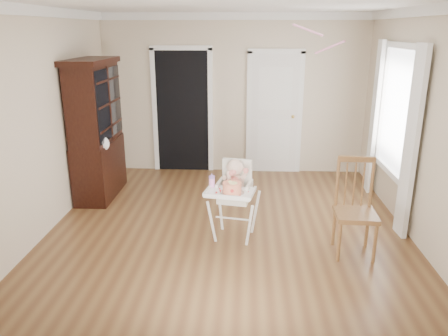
# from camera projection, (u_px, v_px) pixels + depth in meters

# --- Properties ---
(floor) EXTENTS (5.00, 5.00, 0.00)m
(floor) POSITION_uv_depth(u_px,v_px,m) (227.00, 230.00, 5.54)
(floor) COLOR #55351D
(floor) RESTS_ON ground
(ceiling) EXTENTS (5.00, 5.00, 0.00)m
(ceiling) POSITION_uv_depth(u_px,v_px,m) (228.00, 4.00, 4.72)
(ceiling) COLOR white
(ceiling) RESTS_ON wall_back
(wall_back) EXTENTS (4.50, 0.00, 4.50)m
(wall_back) POSITION_uv_depth(u_px,v_px,m) (234.00, 95.00, 7.51)
(wall_back) COLOR beige
(wall_back) RESTS_ON floor
(wall_left) EXTENTS (0.00, 5.00, 5.00)m
(wall_left) POSITION_uv_depth(u_px,v_px,m) (41.00, 124.00, 5.24)
(wall_left) COLOR beige
(wall_left) RESTS_ON floor
(wall_right) EXTENTS (0.00, 5.00, 5.00)m
(wall_right) POSITION_uv_depth(u_px,v_px,m) (423.00, 128.00, 5.02)
(wall_right) COLOR beige
(wall_right) RESTS_ON floor
(crown_molding) EXTENTS (4.50, 5.00, 0.12)m
(crown_molding) POSITION_uv_depth(u_px,v_px,m) (228.00, 10.00, 4.74)
(crown_molding) COLOR white
(crown_molding) RESTS_ON ceiling
(doorway) EXTENTS (1.06, 0.05, 2.22)m
(doorway) POSITION_uv_depth(u_px,v_px,m) (182.00, 109.00, 7.61)
(doorway) COLOR black
(doorway) RESTS_ON wall_back
(closet_door) EXTENTS (0.96, 0.09, 2.13)m
(closet_door) POSITION_uv_depth(u_px,v_px,m) (274.00, 115.00, 7.55)
(closet_door) COLOR white
(closet_door) RESTS_ON wall_back
(window_right) EXTENTS (0.13, 1.84, 2.30)m
(window_right) POSITION_uv_depth(u_px,v_px,m) (394.00, 120.00, 5.80)
(window_right) COLOR white
(window_right) RESTS_ON wall_right
(high_chair) EXTENTS (0.66, 0.78, 0.97)m
(high_chair) POSITION_uv_depth(u_px,v_px,m) (234.00, 191.00, 5.19)
(high_chair) COLOR white
(high_chair) RESTS_ON floor
(baby) EXTENTS (0.29, 0.24, 0.45)m
(baby) POSITION_uv_depth(u_px,v_px,m) (235.00, 179.00, 5.16)
(baby) COLOR beige
(baby) RESTS_ON high_chair
(cake) EXTENTS (0.28, 0.28, 0.13)m
(cake) POSITION_uv_depth(u_px,v_px,m) (232.00, 188.00, 4.90)
(cake) COLOR silver
(cake) RESTS_ON high_chair
(sippy_cup) EXTENTS (0.07, 0.07, 0.17)m
(sippy_cup) POSITION_uv_depth(u_px,v_px,m) (212.00, 181.00, 5.09)
(sippy_cup) COLOR #FA98DF
(sippy_cup) RESTS_ON high_chair
(china_cabinet) EXTENTS (0.54, 1.21, 2.05)m
(china_cabinet) POSITION_uv_depth(u_px,v_px,m) (97.00, 130.00, 6.43)
(china_cabinet) COLOR black
(china_cabinet) RESTS_ON floor
(dining_chair) EXTENTS (0.46, 0.46, 1.09)m
(dining_chair) POSITION_uv_depth(u_px,v_px,m) (355.00, 211.00, 4.86)
(dining_chair) COLOR brown
(dining_chair) RESTS_ON floor
(streamer) EXTENTS (0.35, 0.39, 0.15)m
(streamer) POSITION_uv_depth(u_px,v_px,m) (308.00, 30.00, 5.38)
(streamer) COLOR pink
(streamer) RESTS_ON ceiling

